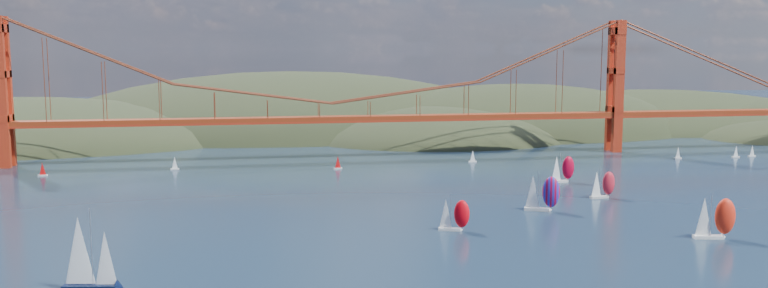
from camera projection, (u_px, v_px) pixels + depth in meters
headlands at (395, 153)px, 402.37m from camera, size 725.00×225.00×96.00m
bridge at (327, 77)px, 292.56m from camera, size 552.00×12.00×55.00m
sloop_navy at (87, 255)px, 133.53m from camera, size 10.00×6.17×15.02m
racer_0 at (453, 214)px, 178.26m from camera, size 7.63×4.93×8.53m
racer_1 at (714, 217)px, 170.59m from camera, size 9.49×4.98×10.66m
racer_3 at (602, 184)px, 217.43m from camera, size 7.75×3.34×8.81m
racer_5 at (562, 168)px, 243.13m from camera, size 8.54×4.07×9.63m
racer_rwb at (541, 192)px, 200.07m from camera, size 9.57×6.51×10.71m
distant_boat_2 at (42, 169)px, 255.33m from camera, size 3.00×2.00×4.70m
distant_boat_3 at (175, 163)px, 268.55m from camera, size 3.00×2.00×4.70m
distant_boat_4 at (678, 153)px, 295.35m from camera, size 3.00×2.00×4.70m
distant_boat_5 at (736, 152)px, 299.12m from camera, size 3.00×2.00×4.70m
distant_boat_6 at (752, 151)px, 301.60m from camera, size 3.00×2.00×4.70m
distant_boat_8 at (473, 156)px, 286.60m from camera, size 3.00×2.00×4.70m
distant_boat_9 at (338, 163)px, 270.16m from camera, size 3.00×2.00×4.70m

